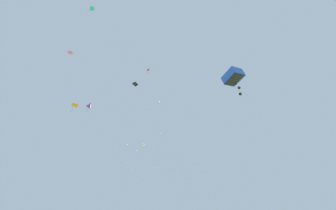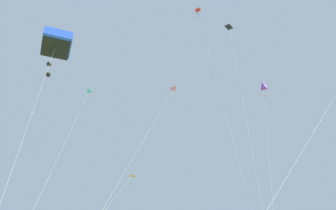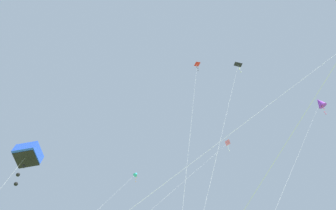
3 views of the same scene
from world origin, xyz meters
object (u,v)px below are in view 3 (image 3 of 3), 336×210
(kite_red_delta_4, at_px, (197,70))
(kite_purple_diamond_5, at_px, (320,103))
(kite_cyan_diamond_0, at_px, (135,175))
(kite_pink_delta_7, at_px, (225,146))
(kite_blue_box_3, at_px, (28,155))
(kite_black_delta_1, at_px, (238,65))

(kite_red_delta_4, bearing_deg, kite_purple_diamond_5, 76.37)
(kite_cyan_diamond_0, xyz_separation_m, kite_pink_delta_7, (5.26, 8.84, 4.69))
(kite_cyan_diamond_0, relative_size, kite_purple_diamond_5, 0.80)
(kite_cyan_diamond_0, bearing_deg, kite_blue_box_3, -58.00)
(kite_blue_box_3, relative_size, kite_red_delta_4, 0.56)
(kite_blue_box_3, xyz_separation_m, kite_purple_diamond_5, (8.43, 25.04, 13.27))
(kite_red_delta_4, relative_size, kite_pink_delta_7, 1.00)
(kite_cyan_diamond_0, height_order, kite_blue_box_3, kite_cyan_diamond_0)
(kite_purple_diamond_5, bearing_deg, kite_blue_box_3, -108.61)
(kite_blue_box_3, bearing_deg, kite_cyan_diamond_0, 122.00)
(kite_cyan_diamond_0, height_order, kite_red_delta_4, kite_red_delta_4)
(kite_red_delta_4, bearing_deg, kite_pink_delta_7, 125.32)
(kite_red_delta_4, bearing_deg, kite_cyan_diamond_0, 175.59)
(kite_cyan_diamond_0, relative_size, kite_red_delta_4, 0.82)
(kite_cyan_diamond_0, xyz_separation_m, kite_black_delta_1, (14.24, 2.77, 5.66))
(kite_purple_diamond_5, xyz_separation_m, kite_pink_delta_7, (-10.42, -4.60, -0.94))
(kite_purple_diamond_5, bearing_deg, kite_pink_delta_7, -156.19)
(kite_blue_box_3, bearing_deg, kite_purple_diamond_5, 71.39)
(kite_cyan_diamond_0, distance_m, kite_pink_delta_7, 11.31)
(kite_cyan_diamond_0, xyz_separation_m, kite_purple_diamond_5, (15.68, 13.44, 5.63))
(kite_black_delta_1, xyz_separation_m, kite_pink_delta_7, (-8.98, 6.08, -0.97))
(kite_black_delta_1, xyz_separation_m, kite_red_delta_4, (-2.05, -3.71, -1.42))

